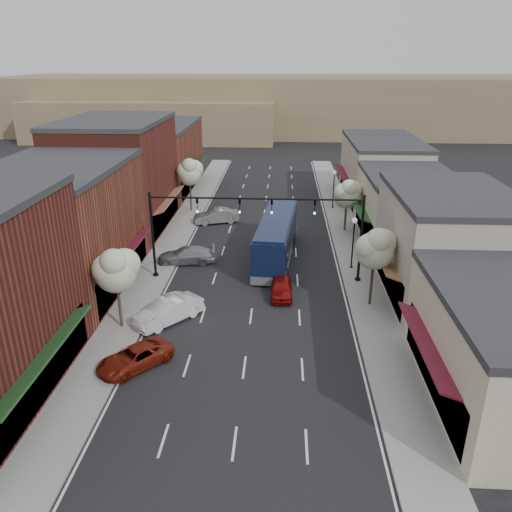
# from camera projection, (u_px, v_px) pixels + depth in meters

# --- Properties ---
(ground) EXTENTS (160.00, 160.00, 0.00)m
(ground) POSITION_uv_depth(u_px,v_px,m) (249.00, 331.00, 32.11)
(ground) COLOR black
(ground) RESTS_ON ground
(sidewalk_left) EXTENTS (2.80, 73.00, 0.15)m
(sidewalk_left) POSITION_uv_depth(u_px,v_px,m) (177.00, 233.00, 49.62)
(sidewalk_left) COLOR gray
(sidewalk_left) RESTS_ON ground
(sidewalk_right) EXTENTS (2.80, 73.00, 0.15)m
(sidewalk_right) POSITION_uv_depth(u_px,v_px,m) (347.00, 236.00, 48.78)
(sidewalk_right) COLOR gray
(sidewalk_right) RESTS_ON ground
(curb_left) EXTENTS (0.25, 73.00, 0.17)m
(curb_left) POSITION_uv_depth(u_px,v_px,m) (191.00, 233.00, 49.55)
(curb_left) COLOR gray
(curb_left) RESTS_ON ground
(curb_right) EXTENTS (0.25, 73.00, 0.17)m
(curb_right) POSITION_uv_depth(u_px,v_px,m) (333.00, 235.00, 48.85)
(curb_right) COLOR gray
(curb_right) RESTS_ON ground
(bldg_left_midnear) EXTENTS (10.14, 14.10, 9.40)m
(bldg_left_midnear) POSITION_uv_depth(u_px,v_px,m) (61.00, 229.00, 36.63)
(bldg_left_midnear) COLOR brown
(bldg_left_midnear) RESTS_ON ground
(bldg_left_midfar) EXTENTS (10.14, 14.10, 10.90)m
(bldg_left_midfar) POSITION_uv_depth(u_px,v_px,m) (119.00, 176.00, 49.30)
(bldg_left_midfar) COLOR maroon
(bldg_left_midfar) RESTS_ON ground
(bldg_left_far) EXTENTS (10.14, 18.10, 8.40)m
(bldg_left_far) POSITION_uv_depth(u_px,v_px,m) (158.00, 157.00, 64.57)
(bldg_left_far) COLOR brown
(bldg_left_far) RESTS_ON ground
(bldg_right_midnear) EXTENTS (9.14, 12.10, 7.90)m
(bldg_right_midnear) POSITION_uv_depth(u_px,v_px,m) (446.00, 246.00, 35.51)
(bldg_right_midnear) COLOR #A89E90
(bldg_right_midnear) RESTS_ON ground
(bldg_right_midfar) EXTENTS (9.14, 12.10, 6.40)m
(bldg_right_midfar) POSITION_uv_depth(u_px,v_px,m) (407.00, 208.00, 46.90)
(bldg_right_midfar) COLOR beige
(bldg_right_midfar) RESTS_ON ground
(bldg_right_far) EXTENTS (9.14, 16.10, 7.40)m
(bldg_right_far) POSITION_uv_depth(u_px,v_px,m) (381.00, 170.00, 59.67)
(bldg_right_far) COLOR #A89E90
(bldg_right_far) RESTS_ON ground
(hill_far) EXTENTS (120.00, 30.00, 12.00)m
(hill_far) POSITION_uv_depth(u_px,v_px,m) (275.00, 104.00, 113.14)
(hill_far) COLOR #7A6647
(hill_far) RESTS_ON ground
(hill_near) EXTENTS (50.00, 20.00, 8.00)m
(hill_near) POSITION_uv_depth(u_px,v_px,m) (155.00, 119.00, 104.04)
(hill_near) COLOR #7A6647
(hill_near) RESTS_ON ground
(signal_mast_right) EXTENTS (8.22, 0.46, 7.00)m
(signal_mast_right) POSITION_uv_depth(u_px,v_px,m) (330.00, 225.00, 37.50)
(signal_mast_right) COLOR black
(signal_mast_right) RESTS_ON ground
(signal_mast_left) EXTENTS (8.22, 0.46, 7.00)m
(signal_mast_left) POSITION_uv_depth(u_px,v_px,m) (182.00, 223.00, 38.06)
(signal_mast_left) COLOR black
(signal_mast_left) RESTS_ON ground
(tree_right_near) EXTENTS (2.85, 2.65, 5.95)m
(tree_right_near) POSITION_uv_depth(u_px,v_px,m) (376.00, 247.00, 33.67)
(tree_right_near) COLOR #47382B
(tree_right_near) RESTS_ON ground
(tree_right_far) EXTENTS (2.85, 2.65, 5.43)m
(tree_right_far) POSITION_uv_depth(u_px,v_px,m) (348.00, 193.00, 48.65)
(tree_right_far) COLOR #47382B
(tree_right_far) RESTS_ON ground
(tree_left_near) EXTENTS (2.85, 2.65, 5.69)m
(tree_left_near) POSITION_uv_depth(u_px,v_px,m) (116.00, 269.00, 30.89)
(tree_left_near) COLOR #47382B
(tree_left_near) RESTS_ON ground
(tree_left_far) EXTENTS (2.85, 2.65, 6.13)m
(tree_left_far) POSITION_uv_depth(u_px,v_px,m) (190.00, 171.00, 54.80)
(tree_left_far) COLOR #47382B
(tree_left_far) RESTS_ON ground
(lamp_post_near) EXTENTS (0.44, 0.44, 4.44)m
(lamp_post_near) POSITION_uv_depth(u_px,v_px,m) (354.00, 235.00, 40.31)
(lamp_post_near) COLOR black
(lamp_post_near) RESTS_ON ground
(lamp_post_far) EXTENTS (0.44, 0.44, 4.44)m
(lamp_post_far) POSITION_uv_depth(u_px,v_px,m) (334.00, 183.00, 56.50)
(lamp_post_far) COLOR black
(lamp_post_far) RESTS_ON ground
(coach_bus) EXTENTS (3.73, 12.25, 3.69)m
(coach_bus) POSITION_uv_depth(u_px,v_px,m) (276.00, 238.00, 42.80)
(coach_bus) COLOR #0D1737
(coach_bus) RESTS_ON ground
(red_hatchback) EXTENTS (1.59, 3.92, 1.33)m
(red_hatchback) POSITION_uv_depth(u_px,v_px,m) (281.00, 287.00, 36.60)
(red_hatchback) COLOR maroon
(red_hatchback) RESTS_ON ground
(parked_car_a) EXTENTS (4.49, 4.62, 1.23)m
(parked_car_a) POSITION_uv_depth(u_px,v_px,m) (135.00, 358.00, 28.24)
(parked_car_a) COLOR maroon
(parked_car_a) RESTS_ON ground
(parked_car_b) EXTENTS (4.49, 4.80, 1.61)m
(parked_car_b) POSITION_uv_depth(u_px,v_px,m) (168.00, 311.00, 33.01)
(parked_car_b) COLOR white
(parked_car_b) RESTS_ON ground
(parked_car_c) EXTENTS (5.11, 2.59, 1.42)m
(parked_car_c) POSITION_uv_depth(u_px,v_px,m) (187.00, 255.00, 42.38)
(parked_car_c) COLOR #929297
(parked_car_c) RESTS_ON ground
(parked_car_e) EXTENTS (4.93, 2.95, 1.53)m
(parked_car_e) POSITION_uv_depth(u_px,v_px,m) (216.00, 216.00, 52.43)
(parked_car_e) COLOR #A2A2A7
(parked_car_e) RESTS_ON ground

